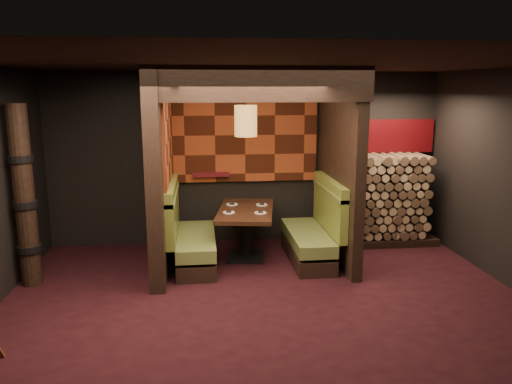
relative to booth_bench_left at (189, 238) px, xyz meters
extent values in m
cube|color=black|center=(0.96, -1.65, -0.41)|extent=(6.50, 5.50, 0.02)
cube|color=black|center=(0.96, -1.65, 2.46)|extent=(6.50, 5.50, 0.02)
cube|color=black|center=(0.96, 1.11, 1.02)|extent=(6.50, 0.02, 2.85)
cube|color=black|center=(0.96, -4.41, 1.02)|extent=(6.50, 0.02, 2.85)
cube|color=black|center=(-0.39, 0.00, 1.02)|extent=(0.20, 2.20, 2.85)
cube|color=black|center=(2.26, 0.05, 1.02)|extent=(0.15, 2.10, 2.85)
cube|color=black|center=(0.94, -0.95, 2.23)|extent=(2.85, 0.18, 0.44)
cube|color=#A3411E|center=(0.94, 1.06, 1.42)|extent=(2.40, 0.06, 1.55)
cube|color=#A3411E|center=(-0.27, 0.17, 1.45)|extent=(0.04, 1.85, 1.45)
cube|color=maroon|center=(0.36, 1.00, 0.78)|extent=(0.60, 0.12, 0.07)
cube|color=black|center=(0.11, 0.00, -0.29)|extent=(0.55, 1.60, 0.22)
cube|color=olive|center=(0.11, 0.00, -0.04)|extent=(0.55, 1.60, 0.18)
cube|color=#54741E|center=(-0.23, 0.00, 0.35)|extent=(0.12, 1.60, 0.78)
cube|color=olive|center=(-0.23, 0.00, 0.70)|extent=(0.15, 1.60, 0.06)
cube|color=black|center=(1.79, 0.00, -0.29)|extent=(0.55, 1.60, 0.22)
cube|color=olive|center=(1.79, 0.00, -0.04)|extent=(0.55, 1.60, 0.18)
cube|color=#54741E|center=(2.12, 0.00, 0.35)|extent=(0.12, 1.60, 0.78)
cube|color=olive|center=(2.12, 0.00, 0.70)|extent=(0.15, 1.60, 0.06)
cube|color=black|center=(0.86, 0.16, -0.37)|extent=(0.63, 0.63, 0.06)
cylinder|color=black|center=(0.86, 0.16, -0.04)|extent=(0.20, 0.20, 0.72)
cube|color=#3A2011|center=(0.86, 0.16, 0.35)|extent=(1.03, 1.59, 0.06)
cylinder|color=white|center=(0.59, -0.05, 0.39)|extent=(0.18, 0.18, 0.01)
cube|color=black|center=(0.59, -0.05, 0.41)|extent=(0.09, 0.12, 0.02)
cylinder|color=white|center=(1.05, -0.13, 0.39)|extent=(0.18, 0.18, 0.01)
cube|color=black|center=(1.05, -0.13, 0.41)|extent=(0.09, 0.12, 0.02)
cylinder|color=white|center=(0.67, 0.45, 0.39)|extent=(0.18, 0.18, 0.01)
cube|color=black|center=(0.67, 0.45, 0.41)|extent=(0.09, 0.12, 0.02)
cylinder|color=white|center=(1.13, 0.37, 0.39)|extent=(0.18, 0.18, 0.01)
cube|color=black|center=(1.13, 0.37, 0.41)|extent=(0.09, 0.12, 0.02)
cylinder|color=#A47835|center=(0.86, 0.11, 1.71)|extent=(0.33, 0.33, 0.45)
sphere|color=#FFC672|center=(0.86, 0.11, 1.71)|extent=(0.18, 0.18, 0.18)
cylinder|color=black|center=(0.86, 0.11, 2.19)|extent=(0.02, 0.02, 0.51)
cylinder|color=black|center=(-2.09, -0.55, 0.80)|extent=(0.26, 0.26, 2.40)
cylinder|color=black|center=(-2.09, -0.55, 0.10)|extent=(0.31, 0.31, 0.09)
cylinder|color=black|center=(-2.09, -0.55, 0.70)|extent=(0.31, 0.31, 0.09)
cylinder|color=black|center=(-2.09, -0.55, 1.30)|extent=(0.31, 0.31, 0.09)
cube|color=black|center=(3.25, 0.70, -0.34)|extent=(1.73, 0.70, 0.12)
cube|color=brown|center=(3.25, 0.70, 0.41)|extent=(1.73, 0.70, 1.38)
cube|color=maroon|center=(3.25, 1.03, 1.38)|extent=(1.83, 0.10, 0.56)
cube|color=black|center=(2.35, 0.31, 1.02)|extent=(0.08, 0.08, 2.85)
camera|label=1|loc=(0.19, -7.16, 2.19)|focal=35.00mm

